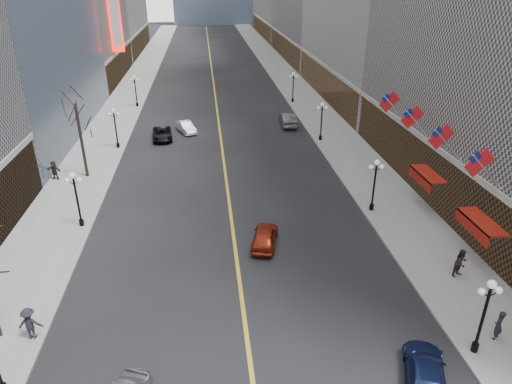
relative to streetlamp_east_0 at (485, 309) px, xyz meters
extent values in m
cube|color=gray|center=(2.20, 56.00, -2.83)|extent=(6.00, 230.00, 0.15)
cube|color=gray|center=(-25.80, 56.00, -2.83)|extent=(6.00, 230.00, 0.15)
cube|color=gold|center=(-11.80, 66.00, -2.89)|extent=(0.25, 200.00, 0.02)
cube|color=#47392F|center=(6.60, 15.00, -0.30)|extent=(2.80, 41.00, 5.00)
cube|color=#47392F|center=(6.60, 54.00, -0.30)|extent=(2.80, 35.00, 5.00)
cube|color=#47392F|center=(6.60, 92.00, -0.30)|extent=(2.80, 39.00, 5.00)
cube|color=#47392F|center=(6.60, 135.00, -0.30)|extent=(2.80, 45.00, 5.00)
cube|color=#47392F|center=(-30.20, 73.00, -0.30)|extent=(2.80, 29.00, 5.00)
cube|color=#47392F|center=(-30.20, 107.00, -0.30)|extent=(2.80, 37.00, 5.00)
cylinder|color=black|center=(0.00, 0.00, -2.50)|extent=(0.36, 0.36, 0.50)
cylinder|color=black|center=(0.00, 0.00, -0.75)|extent=(0.16, 0.16, 4.00)
sphere|color=white|center=(0.00, 0.00, 1.55)|extent=(0.44, 0.44, 0.44)
sphere|color=white|center=(-0.45, 0.00, 1.15)|extent=(0.36, 0.36, 0.36)
sphere|color=white|center=(0.45, 0.00, 1.15)|extent=(0.36, 0.36, 0.36)
cylinder|color=black|center=(0.00, 16.00, -2.50)|extent=(0.36, 0.36, 0.50)
cylinder|color=black|center=(0.00, 16.00, -0.75)|extent=(0.16, 0.16, 4.00)
sphere|color=white|center=(0.00, 16.00, 1.55)|extent=(0.44, 0.44, 0.44)
sphere|color=white|center=(-0.45, 16.00, 1.15)|extent=(0.36, 0.36, 0.36)
sphere|color=white|center=(0.45, 16.00, 1.15)|extent=(0.36, 0.36, 0.36)
cylinder|color=black|center=(0.00, 34.00, -2.50)|extent=(0.36, 0.36, 0.50)
cylinder|color=black|center=(0.00, 34.00, -0.75)|extent=(0.16, 0.16, 4.00)
sphere|color=white|center=(0.00, 34.00, 1.55)|extent=(0.44, 0.44, 0.44)
sphere|color=white|center=(-0.45, 34.00, 1.15)|extent=(0.36, 0.36, 0.36)
sphere|color=white|center=(0.45, 34.00, 1.15)|extent=(0.36, 0.36, 0.36)
cylinder|color=black|center=(0.00, 52.00, -2.50)|extent=(0.36, 0.36, 0.50)
cylinder|color=black|center=(0.00, 52.00, -0.75)|extent=(0.16, 0.16, 4.00)
sphere|color=white|center=(0.00, 52.00, 1.55)|extent=(0.44, 0.44, 0.44)
sphere|color=white|center=(-0.45, 52.00, 1.15)|extent=(0.36, 0.36, 0.36)
sphere|color=white|center=(0.45, 52.00, 1.15)|extent=(0.36, 0.36, 0.36)
cylinder|color=black|center=(-23.60, 16.00, -2.50)|extent=(0.36, 0.36, 0.50)
cylinder|color=black|center=(-23.60, 16.00, -0.75)|extent=(0.16, 0.16, 4.00)
sphere|color=white|center=(-23.60, 16.00, 1.55)|extent=(0.44, 0.44, 0.44)
sphere|color=white|center=(-24.05, 16.00, 1.15)|extent=(0.36, 0.36, 0.36)
sphere|color=white|center=(-23.15, 16.00, 1.15)|extent=(0.36, 0.36, 0.36)
cylinder|color=black|center=(-23.60, 34.00, -2.50)|extent=(0.36, 0.36, 0.50)
cylinder|color=black|center=(-23.60, 34.00, -0.75)|extent=(0.16, 0.16, 4.00)
sphere|color=white|center=(-23.60, 34.00, 1.55)|extent=(0.44, 0.44, 0.44)
sphere|color=white|center=(-24.05, 34.00, 1.15)|extent=(0.36, 0.36, 0.36)
sphere|color=white|center=(-23.15, 34.00, 1.15)|extent=(0.36, 0.36, 0.36)
cylinder|color=black|center=(-23.60, 52.00, -2.50)|extent=(0.36, 0.36, 0.50)
cylinder|color=black|center=(-23.60, 52.00, -0.75)|extent=(0.16, 0.16, 4.00)
sphere|color=white|center=(-23.60, 52.00, 1.55)|extent=(0.44, 0.44, 0.44)
sphere|color=white|center=(-24.05, 52.00, 1.15)|extent=(0.36, 0.36, 0.36)
sphere|color=white|center=(-23.15, 52.00, 1.15)|extent=(0.36, 0.36, 0.36)
cylinder|color=#B2B2B7|center=(4.00, 8.00, 3.90)|extent=(2.49, 0.12, 2.49)
cube|color=red|center=(3.35, 8.00, 4.55)|extent=(1.94, 0.04, 1.94)
cube|color=navy|center=(3.00, 8.00, 4.90)|extent=(0.88, 0.06, 0.88)
cylinder|color=#B2B2B7|center=(4.00, 13.00, 3.90)|extent=(2.49, 0.12, 2.49)
cube|color=red|center=(3.35, 13.00, 4.55)|extent=(1.94, 0.04, 1.94)
cube|color=navy|center=(3.00, 13.00, 4.90)|extent=(0.88, 0.06, 0.88)
cylinder|color=#B2B2B7|center=(4.00, 18.00, 3.90)|extent=(2.49, 0.12, 2.49)
cube|color=red|center=(3.35, 18.00, 4.55)|extent=(1.94, 0.04, 1.94)
cube|color=navy|center=(3.00, 18.00, 4.90)|extent=(0.88, 0.06, 0.88)
cylinder|color=#B2B2B7|center=(4.00, 23.00, 3.90)|extent=(2.49, 0.12, 2.49)
cube|color=red|center=(3.35, 23.00, 4.55)|extent=(1.94, 0.04, 1.94)
cube|color=navy|center=(3.00, 23.00, 4.90)|extent=(0.88, 0.06, 0.88)
cube|color=maroon|center=(4.50, 8.00, 0.30)|extent=(1.40, 4.00, 0.15)
cube|color=maroon|center=(3.85, 8.00, -0.10)|extent=(0.10, 4.00, 0.90)
cube|color=maroon|center=(4.50, 16.00, 0.30)|extent=(1.40, 4.00, 0.15)
cube|color=maroon|center=(3.85, 16.00, -0.10)|extent=(0.10, 4.00, 0.90)
cube|color=red|center=(-27.70, 66.00, 9.10)|extent=(2.00, 0.50, 12.00)
cube|color=white|center=(-27.65, 66.00, 9.10)|extent=(1.40, 0.55, 10.00)
cylinder|color=#2D231C|center=(-25.30, 26.00, 0.85)|extent=(0.28, 0.28, 7.20)
imported|color=silver|center=(-16.00, 39.11, -2.22)|extent=(2.84, 4.37, 1.36)
imported|color=black|center=(-18.78, 36.71, -2.23)|extent=(2.72, 5.07, 1.35)
imported|color=#111A41|center=(-3.51, -1.56, -2.22)|extent=(3.48, 5.09, 1.37)
imported|color=maroon|center=(-9.60, 11.77, -2.18)|extent=(2.68, 4.50, 1.44)
imported|color=#4D5054|center=(-2.80, 40.44, -2.05)|extent=(1.97, 5.20, 1.70)
imported|color=black|center=(1.63, 0.75, -1.84)|extent=(0.82, 0.78, 1.82)
imported|color=black|center=(2.56, 6.40, -1.77)|extent=(1.09, 0.87, 1.96)
imported|color=black|center=(-23.40, 3.61, -1.78)|extent=(1.26, 0.53, 1.94)
imported|color=#2D2219|center=(-28.20, 25.60, -1.85)|extent=(1.73, 1.05, 1.80)
camera|label=1|loc=(-13.44, -16.63, 15.20)|focal=32.00mm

